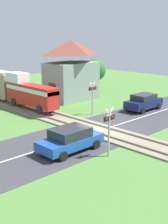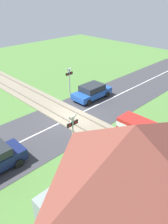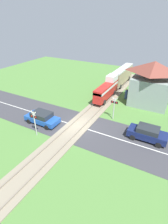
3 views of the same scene
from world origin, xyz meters
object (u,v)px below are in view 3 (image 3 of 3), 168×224
train (116,80)px  pedestrian_by_station (126,94)px  car_near_crossing (42,118)px  crossing_signal_west_approach (34,120)px  station_building (151,85)px  crossing_signal_east_approach (114,105)px  car_far_side (147,133)px

train → pedestrian_by_station: 3.94m
car_near_crossing → crossing_signal_west_approach: crossing_signal_west_approach is taller
train → station_building: 7.12m
crossing_signal_east_approach → pedestrian_by_station: 6.98m
pedestrian_by_station → train: bearing=135.3°
crossing_signal_west_approach → crossing_signal_east_approach: size_ratio=1.00×
crossing_signal_west_approach → pedestrian_by_station: (5.80, 14.25, -1.16)m
train → station_building: size_ratio=2.38×
pedestrian_by_station → station_building: bearing=-10.9°
train → car_near_crossing: bearing=-105.9°
crossing_signal_west_approach → crossing_signal_east_approach: (6.22, 7.38, 0.00)m
train → crossing_signal_east_approach: size_ratio=5.08×
station_building → pedestrian_by_station: bearing=169.1°
crossing_signal_west_approach → car_far_side: bearing=25.2°
car_near_crossing → crossing_signal_east_approach: size_ratio=1.41×
crossing_signal_east_approach → pedestrian_by_station: (-0.42, 6.87, -1.16)m
crossing_signal_west_approach → crossing_signal_east_approach: 9.66m
crossing_signal_west_approach → pedestrian_by_station: size_ratio=1.75×
car_far_side → station_building: bearing=100.8°
train → crossing_signal_west_approach: size_ratio=5.08×
crossing_signal_east_approach → pedestrian_by_station: size_ratio=1.75×
crossing_signal_east_approach → car_near_crossing: bearing=-144.9°
station_building → car_near_crossing: bearing=-132.4°
car_near_crossing → car_far_side: (11.96, 2.88, 0.03)m
crossing_signal_west_approach → pedestrian_by_station: crossing_signal_west_approach is taller
train → crossing_signal_west_approach: (-3.11, -16.92, 0.08)m
crossing_signal_west_approach → train: bearing=79.6°
crossing_signal_west_approach → station_building: 16.49m
car_near_crossing → car_far_side: size_ratio=1.07×
crossing_signal_east_approach → station_building: station_building is taller
train → crossing_signal_west_approach: train is taller
station_building → pedestrian_by_station: size_ratio=3.74×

